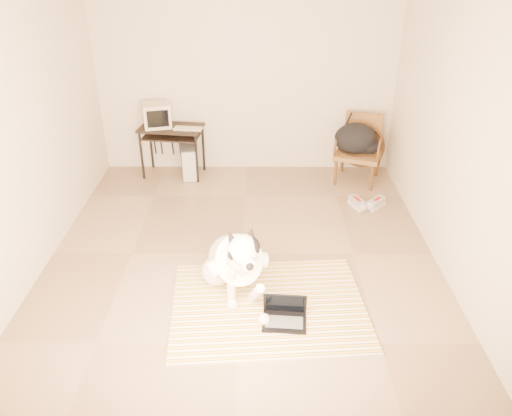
{
  "coord_description": "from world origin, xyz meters",
  "views": [
    {
      "loc": [
        0.16,
        -4.38,
        2.96
      ],
      "look_at": [
        0.14,
        -0.56,
        0.86
      ],
      "focal_mm": 35.0,
      "sensor_mm": 36.0,
      "label": 1
    }
  ],
  "objects_px": {
    "dog": "(235,262)",
    "pc_tower": "(189,161)",
    "crt_monitor": "(157,115)",
    "laptop": "(285,314)",
    "computer_desk": "(171,134)",
    "rattan_chair": "(359,149)",
    "backpack": "(358,140)"
  },
  "relations": [
    {
      "from": "dog",
      "to": "pc_tower",
      "type": "distance_m",
      "value": 2.7
    },
    {
      "from": "dog",
      "to": "crt_monitor",
      "type": "height_order",
      "value": "crt_monitor"
    },
    {
      "from": "dog",
      "to": "laptop",
      "type": "bearing_deg",
      "value": -43.61
    },
    {
      "from": "computer_desk",
      "to": "laptop",
      "type": "bearing_deg",
      "value": -65.21
    },
    {
      "from": "pc_tower",
      "to": "rattan_chair",
      "type": "bearing_deg",
      "value": -2.43
    },
    {
      "from": "rattan_chair",
      "to": "backpack",
      "type": "distance_m",
      "value": 0.17
    },
    {
      "from": "computer_desk",
      "to": "backpack",
      "type": "xyz_separation_m",
      "value": [
        2.48,
        -0.18,
        -0.01
      ]
    },
    {
      "from": "computer_desk",
      "to": "dog",
      "type": "bearing_deg",
      "value": -69.78
    },
    {
      "from": "dog",
      "to": "pc_tower",
      "type": "bearing_deg",
      "value": 106.14
    },
    {
      "from": "laptop",
      "to": "backpack",
      "type": "distance_m",
      "value": 3.09
    },
    {
      "from": "crt_monitor",
      "to": "pc_tower",
      "type": "distance_m",
      "value": 0.74
    },
    {
      "from": "dog",
      "to": "computer_desk",
      "type": "relative_size",
      "value": 1.21
    },
    {
      "from": "dog",
      "to": "backpack",
      "type": "height_order",
      "value": "dog"
    },
    {
      "from": "dog",
      "to": "pc_tower",
      "type": "height_order",
      "value": "dog"
    },
    {
      "from": "pc_tower",
      "to": "rattan_chair",
      "type": "xyz_separation_m",
      "value": [
        2.31,
        -0.1,
        0.22
      ]
    },
    {
      "from": "laptop",
      "to": "computer_desk",
      "type": "distance_m",
      "value": 3.38
    },
    {
      "from": "computer_desk",
      "to": "backpack",
      "type": "bearing_deg",
      "value": -4.18
    },
    {
      "from": "computer_desk",
      "to": "crt_monitor",
      "type": "distance_m",
      "value": 0.31
    },
    {
      "from": "rattan_chair",
      "to": "crt_monitor",
      "type": "bearing_deg",
      "value": 176.6
    },
    {
      "from": "crt_monitor",
      "to": "backpack",
      "type": "xyz_separation_m",
      "value": [
        2.65,
        -0.22,
        -0.26
      ]
    },
    {
      "from": "dog",
      "to": "rattan_chair",
      "type": "xyz_separation_m",
      "value": [
        1.56,
        2.49,
        0.1
      ]
    },
    {
      "from": "laptop",
      "to": "pc_tower",
      "type": "height_order",
      "value": "pc_tower"
    },
    {
      "from": "computer_desk",
      "to": "crt_monitor",
      "type": "bearing_deg",
      "value": 167.76
    },
    {
      "from": "pc_tower",
      "to": "backpack",
      "type": "relative_size",
      "value": 0.84
    },
    {
      "from": "computer_desk",
      "to": "pc_tower",
      "type": "bearing_deg",
      "value": -6.42
    },
    {
      "from": "computer_desk",
      "to": "pc_tower",
      "type": "relative_size",
      "value": 1.77
    },
    {
      "from": "dog",
      "to": "laptop",
      "type": "xyz_separation_m",
      "value": [
        0.44,
        -0.42,
        -0.26
      ]
    },
    {
      "from": "laptop",
      "to": "backpack",
      "type": "relative_size",
      "value": 0.66
    },
    {
      "from": "rattan_chair",
      "to": "backpack",
      "type": "relative_size",
      "value": 1.46
    },
    {
      "from": "pc_tower",
      "to": "rattan_chair",
      "type": "relative_size",
      "value": 0.57
    },
    {
      "from": "laptop",
      "to": "computer_desk",
      "type": "xyz_separation_m",
      "value": [
        -1.4,
        3.03,
        0.51
      ]
    },
    {
      "from": "crt_monitor",
      "to": "pc_tower",
      "type": "relative_size",
      "value": 0.84
    }
  ]
}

